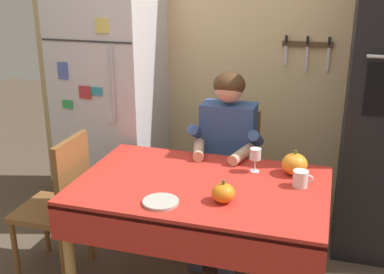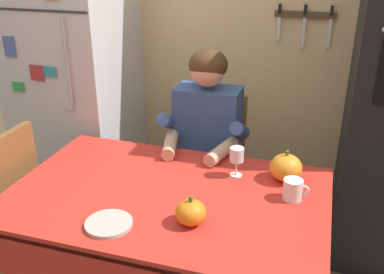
{
  "view_description": "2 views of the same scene",
  "coord_description": "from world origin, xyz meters",
  "px_view_note": "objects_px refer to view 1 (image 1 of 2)",
  "views": [
    {
      "loc": [
        0.65,
        -2.25,
        1.87
      ],
      "look_at": [
        -0.1,
        0.23,
        0.96
      ],
      "focal_mm": 44.7,
      "sensor_mm": 36.0,
      "label": 1
    },
    {
      "loc": [
        0.6,
        -1.45,
        1.75
      ],
      "look_at": [
        0.08,
        0.22,
        0.97
      ],
      "focal_mm": 40.73,
      "sensor_mm": 36.0,
      "label": 2
    }
  ],
  "objects_px": {
    "chair_behind_person": "(231,169)",
    "coffee_mug": "(301,179)",
    "seated_person": "(226,148)",
    "chair_left_side": "(61,201)",
    "wine_glass": "(255,155)",
    "pumpkin_large": "(223,193)",
    "serving_tray": "(161,202)",
    "dining_table": "(200,198)",
    "refrigerator": "(112,104)",
    "pumpkin_medium": "(295,164)"
  },
  "relations": [
    {
      "from": "wine_glass",
      "to": "serving_tray",
      "type": "relative_size",
      "value": 0.78
    },
    {
      "from": "wine_glass",
      "to": "chair_left_side",
      "type": "bearing_deg",
      "value": -166.82
    },
    {
      "from": "refrigerator",
      "to": "chair_left_side",
      "type": "xyz_separation_m",
      "value": [
        0.05,
        -0.89,
        -0.39
      ]
    },
    {
      "from": "dining_table",
      "to": "chair_behind_person",
      "type": "bearing_deg",
      "value": 89.46
    },
    {
      "from": "pumpkin_medium",
      "to": "serving_tray",
      "type": "height_order",
      "value": "pumpkin_medium"
    },
    {
      "from": "dining_table",
      "to": "coffee_mug",
      "type": "bearing_deg",
      "value": 14.38
    },
    {
      "from": "seated_person",
      "to": "coffee_mug",
      "type": "relative_size",
      "value": 11.12
    },
    {
      "from": "refrigerator",
      "to": "pumpkin_medium",
      "type": "bearing_deg",
      "value": -22.23
    },
    {
      "from": "chair_left_side",
      "to": "pumpkin_large",
      "type": "height_order",
      "value": "chair_left_side"
    },
    {
      "from": "seated_person",
      "to": "wine_glass",
      "type": "xyz_separation_m",
      "value": [
        0.25,
        -0.34,
        0.11
      ]
    },
    {
      "from": "dining_table",
      "to": "chair_behind_person",
      "type": "height_order",
      "value": "chair_behind_person"
    },
    {
      "from": "wine_glass",
      "to": "pumpkin_medium",
      "type": "relative_size",
      "value": 0.98
    },
    {
      "from": "pumpkin_large",
      "to": "serving_tray",
      "type": "height_order",
      "value": "pumpkin_large"
    },
    {
      "from": "serving_tray",
      "to": "chair_behind_person",
      "type": "bearing_deg",
      "value": 82.53
    },
    {
      "from": "wine_glass",
      "to": "serving_tray",
      "type": "height_order",
      "value": "wine_glass"
    },
    {
      "from": "seated_person",
      "to": "pumpkin_large",
      "type": "xyz_separation_m",
      "value": [
        0.16,
        -0.77,
        0.05
      ]
    },
    {
      "from": "refrigerator",
      "to": "chair_left_side",
      "type": "height_order",
      "value": "refrigerator"
    },
    {
      "from": "pumpkin_large",
      "to": "chair_left_side",
      "type": "bearing_deg",
      "value": 171.48
    },
    {
      "from": "refrigerator",
      "to": "chair_behind_person",
      "type": "height_order",
      "value": "refrigerator"
    },
    {
      "from": "chair_left_side",
      "to": "serving_tray",
      "type": "bearing_deg",
      "value": -19.36
    },
    {
      "from": "seated_person",
      "to": "chair_left_side",
      "type": "distance_m",
      "value": 1.12
    },
    {
      "from": "refrigerator",
      "to": "chair_left_side",
      "type": "distance_m",
      "value": 0.97
    },
    {
      "from": "chair_left_side",
      "to": "pumpkin_medium",
      "type": "bearing_deg",
      "value": 12.29
    },
    {
      "from": "chair_behind_person",
      "to": "coffee_mug",
      "type": "distance_m",
      "value": 0.88
    },
    {
      "from": "chair_left_side",
      "to": "pumpkin_large",
      "type": "bearing_deg",
      "value": -8.52
    },
    {
      "from": "coffee_mug",
      "to": "pumpkin_large",
      "type": "relative_size",
      "value": 0.91
    },
    {
      "from": "chair_behind_person",
      "to": "serving_tray",
      "type": "bearing_deg",
      "value": -97.47
    },
    {
      "from": "refrigerator",
      "to": "seated_person",
      "type": "distance_m",
      "value": 1.01
    },
    {
      "from": "dining_table",
      "to": "pumpkin_medium",
      "type": "bearing_deg",
      "value": 31.47
    },
    {
      "from": "coffee_mug",
      "to": "serving_tray",
      "type": "distance_m",
      "value": 0.78
    },
    {
      "from": "refrigerator",
      "to": "pumpkin_medium",
      "type": "height_order",
      "value": "refrigerator"
    },
    {
      "from": "chair_behind_person",
      "to": "pumpkin_large",
      "type": "xyz_separation_m",
      "value": [
        0.16,
        -0.96,
        0.28
      ]
    },
    {
      "from": "dining_table",
      "to": "serving_tray",
      "type": "height_order",
      "value": "serving_tray"
    },
    {
      "from": "wine_glass",
      "to": "serving_tray",
      "type": "bearing_deg",
      "value": -125.86
    },
    {
      "from": "seated_person",
      "to": "pumpkin_large",
      "type": "height_order",
      "value": "seated_person"
    },
    {
      "from": "coffee_mug",
      "to": "chair_left_side",
      "type": "bearing_deg",
      "value": -174.34
    },
    {
      "from": "chair_behind_person",
      "to": "coffee_mug",
      "type": "bearing_deg",
      "value": -51.24
    },
    {
      "from": "seated_person",
      "to": "chair_left_side",
      "type": "bearing_deg",
      "value": -146.16
    },
    {
      "from": "coffee_mug",
      "to": "serving_tray",
      "type": "relative_size",
      "value": 0.6
    },
    {
      "from": "dining_table",
      "to": "coffee_mug",
      "type": "relative_size",
      "value": 12.5
    },
    {
      "from": "chair_left_side",
      "to": "pumpkin_medium",
      "type": "relative_size",
      "value": 6.23
    },
    {
      "from": "coffee_mug",
      "to": "wine_glass",
      "type": "distance_m",
      "value": 0.31
    },
    {
      "from": "refrigerator",
      "to": "chair_behind_person",
      "type": "relative_size",
      "value": 1.94
    },
    {
      "from": "pumpkin_large",
      "to": "chair_behind_person",
      "type": "bearing_deg",
      "value": 99.56
    },
    {
      "from": "wine_glass",
      "to": "chair_behind_person",
      "type": "bearing_deg",
      "value": 115.53
    },
    {
      "from": "chair_behind_person",
      "to": "wine_glass",
      "type": "relative_size",
      "value": 6.38
    },
    {
      "from": "dining_table",
      "to": "pumpkin_medium",
      "type": "relative_size",
      "value": 9.38
    },
    {
      "from": "chair_behind_person",
      "to": "pumpkin_medium",
      "type": "relative_size",
      "value": 6.23
    },
    {
      "from": "refrigerator",
      "to": "coffee_mug",
      "type": "bearing_deg",
      "value": -26.7
    },
    {
      "from": "refrigerator",
      "to": "serving_tray",
      "type": "height_order",
      "value": "refrigerator"
    }
  ]
}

